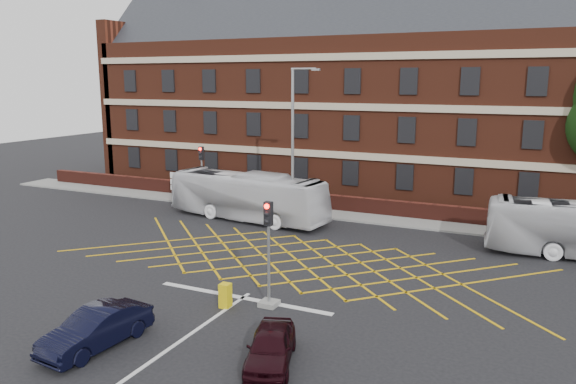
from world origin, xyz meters
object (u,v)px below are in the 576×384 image
at_px(car_navy, 96,329).
at_px(traffic_light_near, 269,264).
at_px(direction_signs, 177,182).
at_px(bus_left, 247,196).
at_px(traffic_light_far, 202,182).
at_px(car_maroon, 271,346).
at_px(street_lamp, 294,171).
at_px(utility_cabinet, 225,296).

distance_m(car_navy, traffic_light_near, 6.80).
relative_size(car_navy, direction_signs, 1.85).
xyz_separation_m(bus_left, traffic_light_far, (-4.88, 2.12, 0.23)).
bearing_deg(bus_left, car_maroon, -141.07).
relative_size(traffic_light_far, street_lamp, 0.45).
relative_size(bus_left, direction_signs, 5.01).
relative_size(car_maroon, street_lamp, 0.36).
relative_size(traffic_light_near, utility_cabinet, 4.31).
distance_m(bus_left, street_lamp, 3.64).
bearing_deg(direction_signs, traffic_light_far, -14.70).
xyz_separation_m(bus_left, street_lamp, (3.13, 0.28, 1.82)).
bearing_deg(traffic_light_far, bus_left, -23.52).
height_order(bus_left, car_navy, bus_left).
bearing_deg(utility_cabinet, traffic_light_near, 30.12).
xyz_separation_m(traffic_light_far, direction_signs, (-2.76, 0.72, -0.39)).
xyz_separation_m(car_maroon, traffic_light_near, (-2.18, 4.13, 1.17)).
bearing_deg(bus_left, utility_cabinet, -146.81).
height_order(bus_left, car_maroon, bus_left).
height_order(car_navy, direction_signs, direction_signs).
bearing_deg(traffic_light_near, street_lamp, 110.35).
height_order(car_navy, utility_cabinet, car_navy).
xyz_separation_m(car_navy, street_lamp, (-0.91, 17.96, 2.69)).
distance_m(car_maroon, utility_cabinet, 4.92).
bearing_deg(bus_left, traffic_light_near, -139.89).
height_order(car_maroon, direction_signs, direction_signs).
height_order(bus_left, traffic_light_near, traffic_light_near).
height_order(traffic_light_near, utility_cabinet, traffic_light_near).
relative_size(traffic_light_far, direction_signs, 1.94).
bearing_deg(traffic_light_far, utility_cabinet, -53.62).
height_order(street_lamp, direction_signs, street_lamp).
height_order(traffic_light_near, direction_signs, traffic_light_near).
distance_m(bus_left, traffic_light_far, 5.32).
xyz_separation_m(traffic_light_far, utility_cabinet, (11.09, -15.05, -1.27)).
relative_size(bus_left, traffic_light_near, 2.58).
relative_size(street_lamp, utility_cabinet, 9.68).
bearing_deg(utility_cabinet, street_lamp, 103.12).
distance_m(traffic_light_near, direction_signs, 21.39).
bearing_deg(street_lamp, car_maroon, -67.71).
height_order(car_maroon, street_lamp, street_lamp).
bearing_deg(car_navy, traffic_light_far, 119.64).
relative_size(car_navy, utility_cabinet, 4.10).
height_order(car_maroon, traffic_light_far, traffic_light_far).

